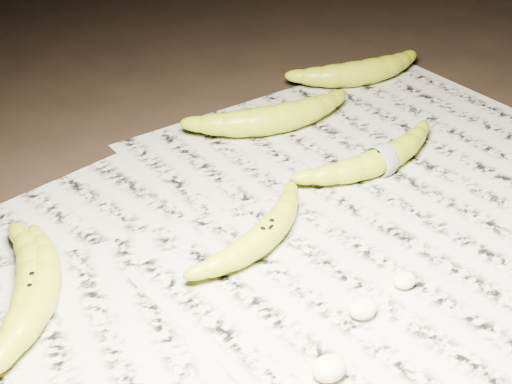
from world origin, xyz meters
TOP-DOWN VIEW (x-y plane):
  - ground at (0.00, 0.00)m, footprint 3.00×3.00m
  - newspaper_patch at (0.04, -0.01)m, footprint 0.90×0.70m
  - banana_left_a at (-0.24, 0.05)m, footprint 0.14×0.21m
  - banana_left_b at (-0.23, 0.05)m, footprint 0.15×0.19m
  - banana_center at (0.01, 0.00)m, footprint 0.19×0.11m
  - banana_taped at (0.22, 0.04)m, footprint 0.21×0.06m
  - banana_upper_a at (0.17, 0.21)m, footprint 0.22×0.11m
  - banana_upper_b at (0.38, 0.26)m, footprint 0.21×0.11m
  - measuring_tape at (0.22, 0.04)m, footprint 0.01×0.04m
  - flesh_chunk_a at (-0.06, -0.18)m, footprint 0.03×0.03m
  - flesh_chunk_b at (0.02, -0.14)m, footprint 0.03×0.03m
  - flesh_chunk_c at (0.09, -0.13)m, footprint 0.03×0.02m

SIDE VIEW (x-z plane):
  - ground at x=0.00m, z-range 0.00..0.00m
  - newspaper_patch at x=0.04m, z-range 0.00..0.01m
  - flesh_chunk_c at x=0.09m, z-range 0.01..0.02m
  - flesh_chunk_b at x=0.02m, z-range 0.01..0.03m
  - flesh_chunk_a at x=-0.06m, z-range 0.01..0.03m
  - banana_center at x=0.01m, z-range 0.01..0.04m
  - banana_taped at x=0.22m, z-range 0.01..0.04m
  - measuring_tape at x=0.22m, z-range 0.00..0.05m
  - banana_left_a at x=-0.24m, z-range 0.01..0.04m
  - banana_left_b at x=-0.23m, z-range 0.01..0.04m
  - banana_upper_b at x=0.38m, z-range 0.01..0.05m
  - banana_upper_a at x=0.17m, z-range 0.01..0.05m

